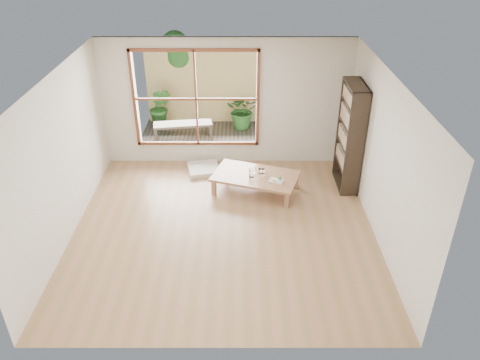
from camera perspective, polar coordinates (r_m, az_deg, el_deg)
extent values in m
plane|color=#AB7955|center=(7.95, -1.98, -5.85)|extent=(5.00, 5.00, 0.00)
cube|color=#966649|center=(8.80, 1.90, 0.48)|extent=(1.76, 1.33, 0.05)
cube|color=#966649|center=(8.79, -3.20, -0.88)|extent=(0.10, 0.10, 0.29)
cube|color=#966649|center=(9.37, -1.60, 1.28)|extent=(0.10, 0.10, 0.29)
cube|color=#966649|center=(8.44, 5.75, -2.43)|extent=(0.10, 0.10, 0.29)
cube|color=#966649|center=(9.04, 6.81, -0.09)|extent=(0.10, 0.10, 0.29)
cube|color=silver|center=(9.64, -4.45, 1.38)|extent=(0.74, 0.74, 0.09)
cube|color=#2F241A|center=(8.94, 13.28, 5.16)|extent=(0.32, 0.91, 2.02)
cylinder|color=silver|center=(8.68, 1.38, 0.85)|extent=(0.09, 0.09, 0.16)
cylinder|color=silver|center=(8.81, 2.45, 1.07)|extent=(0.07, 0.07, 0.09)
cylinder|color=silver|center=(8.83, 2.83, 1.09)|extent=(0.07, 0.07, 0.09)
cylinder|color=silver|center=(8.85, 1.63, 1.18)|extent=(0.07, 0.07, 0.09)
cube|color=white|center=(8.60, 4.44, -0.09)|extent=(0.30, 0.26, 0.02)
sphere|color=#427830|center=(8.62, 4.85, 0.26)|extent=(0.06, 0.06, 0.06)
cube|color=orange|center=(8.56, 4.28, -0.10)|extent=(0.06, 0.05, 0.02)
cube|color=beige|center=(8.61, 4.01, 0.10)|extent=(0.07, 0.06, 0.02)
cylinder|color=silver|center=(8.55, 4.65, -0.20)|extent=(0.14, 0.06, 0.01)
cube|color=#393229|center=(11.06, -4.55, 5.06)|extent=(2.80, 2.00, 0.05)
cube|color=#2F241A|center=(10.82, -6.98, 6.77)|extent=(1.37, 0.58, 0.06)
cube|color=#2F241A|center=(10.77, -10.20, 5.18)|extent=(0.07, 0.07, 0.36)
cube|color=#2F241A|center=(11.05, -10.19, 5.84)|extent=(0.07, 0.07, 0.36)
cube|color=#2F241A|center=(10.79, -3.57, 5.66)|extent=(0.07, 0.07, 0.36)
cube|color=#2F241A|center=(11.07, -3.72, 6.31)|extent=(0.07, 0.07, 0.36)
cube|color=tan|center=(11.65, -4.38, 11.17)|extent=(2.80, 0.06, 1.80)
imported|color=#2A5B21|center=(11.40, 0.39, 8.55)|extent=(0.86, 0.76, 0.90)
imported|color=#2A5B21|center=(11.57, -9.68, 8.69)|extent=(0.64, 0.57, 0.99)
cylinder|color=#4C3D2D|center=(12.03, -7.66, 11.12)|extent=(0.14, 0.14, 1.60)
sphere|color=#2A5B21|center=(11.77, -7.34, 15.04)|extent=(0.84, 0.84, 0.84)
sphere|color=#2A5B21|center=(11.94, -8.56, 14.17)|extent=(0.70, 0.70, 0.70)
sphere|color=#2A5B21|center=(11.63, -7.94, 16.09)|extent=(0.64, 0.64, 0.64)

